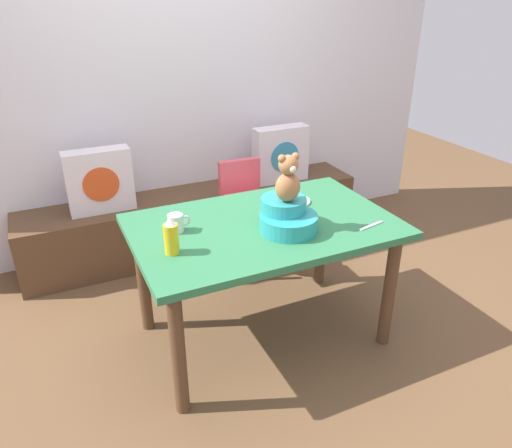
{
  "coord_description": "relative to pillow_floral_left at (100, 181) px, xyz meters",
  "views": [
    {
      "loc": [
        -1.02,
        -2.1,
        1.88
      ],
      "look_at": [
        0.0,
        0.1,
        0.69
      ],
      "focal_mm": 34.06,
      "sensor_mm": 36.0,
      "label": 1
    }
  ],
  "objects": [
    {
      "name": "window_bench",
      "position": [
        0.68,
        0.02,
        -0.45
      ],
      "size": [
        2.6,
        0.44,
        0.46
      ],
      "primitive_type": "cube",
      "color": "brown",
      "rests_on": "ground_plane"
    },
    {
      "name": "table_fork",
      "position": [
        1.18,
        -1.45,
        0.06
      ],
      "size": [
        0.17,
        0.05,
        0.01
      ],
      "primitive_type": "cube",
      "rotation": [
        0.0,
        0.0,
        1.78
      ],
      "color": "silver",
      "rests_on": "dining_table"
    },
    {
      "name": "ground_plane",
      "position": [
        0.68,
        -1.18,
        -0.68
      ],
      "size": [
        8.0,
        8.0,
        0.0
      ],
      "primitive_type": "plane",
      "color": "brown"
    },
    {
      "name": "pillow_floral_left",
      "position": [
        0.0,
        0.0,
        0.0
      ],
      "size": [
        0.44,
        0.15,
        0.44
      ],
      "color": "silver",
      "rests_on": "window_bench"
    },
    {
      "name": "teddy_bear",
      "position": [
        0.76,
        -1.29,
        0.34
      ],
      "size": [
        0.13,
        0.12,
        0.25
      ],
      "color": "#A66B41",
      "rests_on": "infant_seat_teal"
    },
    {
      "name": "coffee_mug",
      "position": [
        0.23,
        -1.07,
        0.11
      ],
      "size": [
        0.12,
        0.08,
        0.09
      ],
      "color": "silver",
      "rests_on": "dining_table"
    },
    {
      "name": "pillow_floral_right",
      "position": [
        1.4,
        0.0,
        0.0
      ],
      "size": [
        0.44,
        0.15,
        0.44
      ],
      "color": "silver",
      "rests_on": "window_bench"
    },
    {
      "name": "dinner_plate_near",
      "position": [
        0.96,
        -0.99,
        0.07
      ],
      "size": [
        0.2,
        0.2,
        0.01
      ],
      "primitive_type": "cylinder",
      "color": "white",
      "rests_on": "dining_table"
    },
    {
      "name": "dining_table",
      "position": [
        0.68,
        -1.18,
        -0.04
      ],
      "size": [
        1.4,
        0.89,
        0.74
      ],
      "color": "#2D7247",
      "rests_on": "ground_plane"
    },
    {
      "name": "infant_seat_teal",
      "position": [
        0.76,
        -1.29,
        0.13
      ],
      "size": [
        0.3,
        0.33,
        0.16
      ],
      "color": "teal",
      "rests_on": "dining_table"
    },
    {
      "name": "ketchup_bottle",
      "position": [
        0.15,
        -1.29,
        0.15
      ],
      "size": [
        0.07,
        0.07,
        0.18
      ],
      "color": "gold",
      "rests_on": "dining_table"
    },
    {
      "name": "highchair",
      "position": [
        0.91,
        -0.42,
        -0.16
      ],
      "size": [
        0.34,
        0.46,
        0.79
      ],
      "color": "#D84C59",
      "rests_on": "ground_plane"
    },
    {
      "name": "back_wall",
      "position": [
        0.68,
        0.29,
        0.62
      ],
      "size": [
        4.4,
        0.1,
        2.6
      ],
      "primitive_type": "cube",
      "color": "silver",
      "rests_on": "ground_plane"
    }
  ]
}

